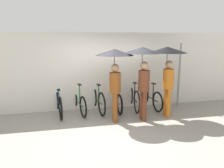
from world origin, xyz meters
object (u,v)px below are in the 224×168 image
Objects in this scene: parked_bicycle_0 at (59,103)px; pedestrian_trailing at (168,60)px; parked_bicycle_2 at (97,99)px; parked_bicycle_3 at (116,100)px; parked_bicycle_4 at (133,97)px; parked_bicycle_5 at (150,97)px; pedestrian_center at (143,62)px; pedestrian_leading at (115,64)px; parked_bicycle_1 at (78,102)px.

pedestrian_trailing is (3.25, -0.82, 1.36)m from parked_bicycle_0.
parked_bicycle_2 reaches higher than parked_bicycle_3.
parked_bicycle_4 reaches higher than parked_bicycle_3.
parked_bicycle_5 is at bearing -89.56° from parked_bicycle_3.
pedestrian_trailing is (0.83, 0.15, 0.03)m from pedestrian_center.
pedestrian_leading is 0.81m from pedestrian_center.
parked_bicycle_3 is 2.13m from pedestrian_trailing.
parked_bicycle_4 is 0.82× the size of pedestrian_trailing.
parked_bicycle_5 is 0.80× the size of pedestrian_center.
pedestrian_trailing is at bearing 4.16° from pedestrian_center.
parked_bicycle_4 is 1.82m from pedestrian_leading.
pedestrian_center is (-0.69, -1.02, 1.34)m from parked_bicycle_5.
pedestrian_center is (0.55, -1.00, 1.35)m from parked_bicycle_3.
parked_bicycle_1 is 0.80× the size of pedestrian_center.
parked_bicycle_1 is 1.00× the size of parked_bicycle_5.
parked_bicycle_3 is at bearing 97.46° from parked_bicycle_4.
parked_bicycle_5 is (2.49, -0.01, 0.00)m from parked_bicycle_1.
parked_bicycle_2 is (0.62, -0.01, 0.04)m from parked_bicycle_1.
parked_bicycle_4 is at bearing 84.94° from parked_bicycle_5.
parked_bicycle_4 is at bearing -95.75° from parked_bicycle_0.
parked_bicycle_3 is at bearing -103.12° from parked_bicycle_1.
parked_bicycle_4 is at bearing -101.84° from parked_bicycle_1.
parked_bicycle_5 is (3.11, 0.05, -0.01)m from parked_bicycle_0.
parked_bicycle_4 is (1.87, -0.00, 0.03)m from parked_bicycle_1.
pedestrian_center is at bearing -151.46° from parked_bicycle_3.
parked_bicycle_4 is 0.84× the size of pedestrian_leading.
parked_bicycle_0 is at bearing 86.53° from parked_bicycle_5.
pedestrian_leading reaches higher than parked_bicycle_5.
parked_bicycle_0 is at bearing 96.32° from parked_bicycle_4.
pedestrian_leading is (-0.26, -0.92, 1.31)m from parked_bicycle_3.
parked_bicycle_1 is at bearing 82.05° from parked_bicycle_2.
pedestrian_center reaches higher than parked_bicycle_2.
parked_bicycle_0 is 2.92m from pedestrian_center.
parked_bicycle_3 is 0.96× the size of parked_bicycle_5.
pedestrian_leading is at bearing 142.24° from parked_bicycle_4.
parked_bicycle_2 is 1.24m from parked_bicycle_4.
parked_bicycle_2 is 0.82× the size of pedestrian_center.
pedestrian_trailing reaches higher than pedestrian_leading.
pedestrian_trailing is (2.63, -0.88, 1.37)m from parked_bicycle_1.
parked_bicycle_2 reaches higher than parked_bicycle_0.
pedestrian_center is at bearing -118.85° from parked_bicycle_0.
parked_bicycle_1 is 1.04× the size of parked_bicycle_3.
pedestrian_leading is at bearing -165.83° from parked_bicycle_2.
pedestrian_center is (0.81, -0.07, 0.04)m from pedestrian_leading.
parked_bicycle_4 is at bearing 127.76° from pedestrian_trailing.
pedestrian_center is at bearing -178.88° from parked_bicycle_4.
pedestrian_center is (-0.07, -1.02, 1.31)m from parked_bicycle_4.
parked_bicycle_1 is at bearing -91.49° from parked_bicycle_0.
parked_bicycle_2 is (1.24, 0.05, 0.02)m from parked_bicycle_0.
parked_bicycle_0 is 0.84× the size of pedestrian_leading.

